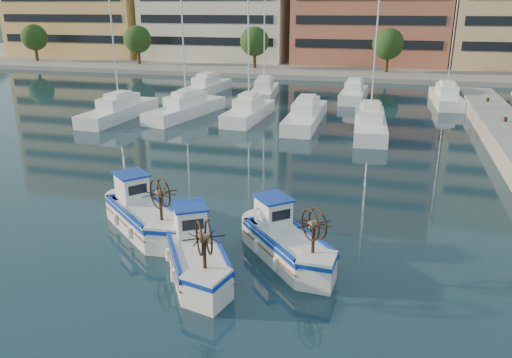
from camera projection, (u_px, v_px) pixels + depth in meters
The scene contains 5 objects.
ground at pixel (224, 258), 18.20m from camera, with size 300.00×300.00×0.00m, color #193141.
yacht_marina at pixel (302, 105), 43.98m from camera, with size 35.90×23.24×11.50m.
fishing_boat_a at pixel (143, 213), 20.33m from camera, with size 4.37×4.06×2.74m.
fishing_boat_b at pixel (196, 252), 17.13m from camera, with size 3.59×4.34×2.64m.
fishing_boat_c at pixel (286, 240), 18.01m from camera, with size 3.92×4.09×2.60m.
Camera 1 is at (5.53, -15.34, 8.69)m, focal length 35.00 mm.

